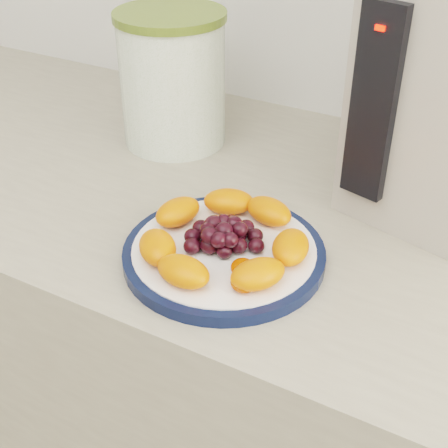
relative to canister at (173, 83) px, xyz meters
The scene contains 9 objects.
counter 0.60m from the canister, 20.73° to the right, with size 3.50×0.60×0.90m, color #A39A85.
cabinet_face 0.63m from the canister, 20.73° to the right, with size 3.48×0.58×0.84m, color olive.
plate_rim 0.34m from the canister, 47.38° to the right, with size 0.24×0.24×0.01m, color #0B1633.
plate_face 0.34m from the canister, 47.38° to the right, with size 0.22×0.22×0.02m, color white.
canister is the anchor object (origin of this frame).
canister_lid 0.10m from the canister, ahead, with size 0.17×0.17×0.01m, color #5C6C29.
appliance_panel 0.35m from the canister, 14.86° to the right, with size 0.05×0.02×0.23m, color black.
appliance_led 0.38m from the canister, 16.50° to the right, with size 0.01×0.01×0.01m, color #FF0C05.
fruit_plate 0.34m from the canister, 47.26° to the right, with size 0.21×0.21×0.03m.
Camera 1 is at (0.27, 0.53, 1.35)m, focal length 50.00 mm.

